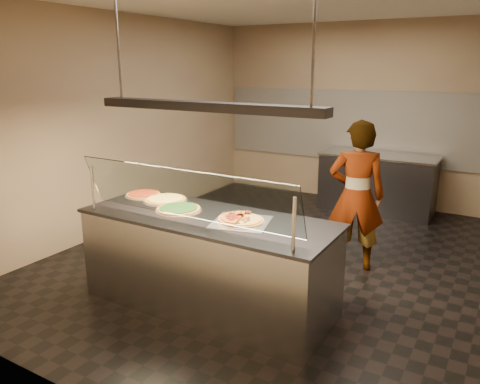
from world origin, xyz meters
The scene contains 19 objects.
ground centered at (0.00, 0.00, -0.01)m, with size 5.00×6.00×0.02m, color black.
wall_back centered at (0.00, 3.01, 1.50)m, with size 5.00×0.02×3.00m, color tan.
wall_front centered at (0.00, -3.01, 1.50)m, with size 5.00×0.02×3.00m, color tan.
wall_left centered at (-2.51, 0.00, 1.50)m, with size 0.02×6.00×3.00m, color tan.
tile_band centered at (0.00, 2.98, 1.30)m, with size 4.90×0.02×1.20m, color silver.
serving_counter centered at (-0.09, -1.44, 0.47)m, with size 2.46×0.94×0.93m.
sneeze_guard centered at (-0.09, -1.78, 1.23)m, with size 2.22×0.18×0.54m.
perforated_tray centered at (0.27, -1.42, 0.94)m, with size 0.60×0.60×0.01m.
half_pizza_pepperoni centered at (0.18, -1.42, 0.96)m, with size 0.30×0.45×0.05m.
half_pizza_sausage centered at (0.37, -1.43, 0.96)m, with size 0.30×0.45×0.04m.
pizza_spinach centered at (-0.43, -1.43, 0.95)m, with size 0.45×0.45×0.03m.
pizza_cheese centered at (-0.76, -1.22, 0.94)m, with size 0.46×0.46×0.03m.
pizza_tomato centered at (-1.10, -1.19, 0.94)m, with size 0.39×0.39×0.03m.
pizza_spatula centered at (-0.72, -1.25, 0.96)m, with size 0.23×0.22×0.02m.
prep_table centered at (0.48, 2.55, 0.47)m, with size 1.80×0.74×0.93m.
worker centered at (0.84, 0.20, 0.87)m, with size 0.63×0.41×1.73m, color #35333B.
heat_lamp_housing centered at (-0.09, -1.44, 1.95)m, with size 2.30×0.18×0.08m, color #313135.
lamp_rod_left centered at (-1.09, -1.44, 2.50)m, with size 0.02×0.02×1.01m, color #B7B7BC.
lamp_rod_right centered at (0.91, -1.44, 2.50)m, with size 0.02×0.02×1.01m, color #B7B7BC.
Camera 1 is at (2.31, -4.87, 2.30)m, focal length 35.00 mm.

